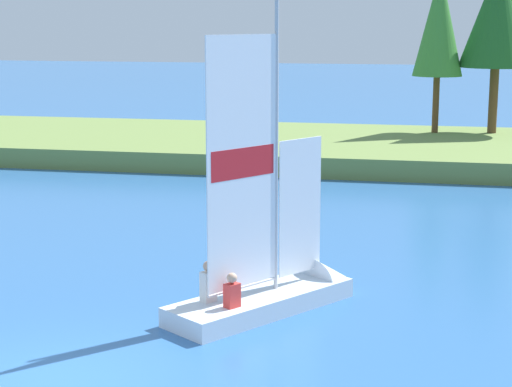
% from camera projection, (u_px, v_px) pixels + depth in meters
% --- Properties ---
extents(ground_plane, '(200.00, 200.00, 0.00)m').
position_uv_depth(ground_plane, '(53.00, 383.00, 14.18)').
color(ground_plane, '#2D609E').
extents(shore_bank, '(80.00, 10.64, 0.79)m').
position_uv_depth(shore_bank, '(293.00, 147.00, 37.42)').
color(shore_bank, olive).
rests_on(shore_bank, ground).
extents(shoreline_tree_midleft, '(2.15, 2.15, 7.07)m').
position_uv_depth(shoreline_tree_midleft, '(439.00, 23.00, 38.02)').
color(shoreline_tree_midleft, brown).
rests_on(shoreline_tree_midleft, shore_bank).
extents(shoreline_tree_centre, '(3.19, 3.19, 7.46)m').
position_uv_depth(shoreline_tree_centre, '(498.00, 14.00, 37.78)').
color(shoreline_tree_centre, brown).
rests_on(shoreline_tree_centre, shore_bank).
extents(sailboat, '(3.67, 4.48, 6.69)m').
position_uv_depth(sailboat, '(285.00, 281.00, 18.03)').
color(sailboat, silver).
rests_on(sailboat, ground).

